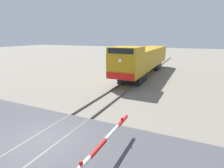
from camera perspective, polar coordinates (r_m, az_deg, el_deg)
The scene contains 5 objects.
ground_plane at distance 9.74m, azimuth -21.06°, elevation -17.26°, with size 160.00×160.00×0.00m, color gray.
rail_track_left at distance 10.17m, azimuth -24.05°, elevation -15.62°, with size 0.08×80.00×0.15m, color #59544C.
rail_track_right at distance 9.25m, azimuth -17.83°, elevation -18.22°, with size 0.08×80.00×0.15m, color #59544C.
road_surface at distance 9.70m, azimuth -21.11°, elevation -16.89°, with size 36.00×6.17×0.15m, color #47474C.
locomotive at distance 24.47m, azimuth 9.94°, elevation 7.71°, with size 2.91×17.16×4.02m.
Camera 1 is at (6.24, -5.54, 5.00)m, focal length 29.07 mm.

